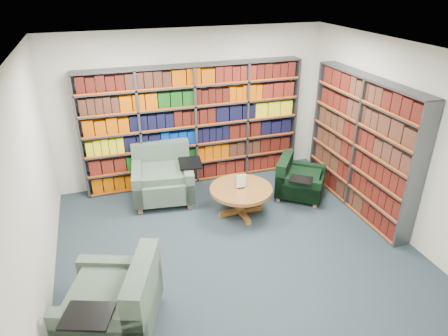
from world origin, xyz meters
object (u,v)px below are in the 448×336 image
object	(u,v)px
chair_green_right	(296,181)
coffee_table	(241,193)
chair_teal_left	(163,177)
chair_teal_front	(119,303)

from	to	relation	value
chair_green_right	coffee_table	bearing A→B (deg)	-166.94
chair_teal_left	coffee_table	bearing A→B (deg)	-41.65
chair_green_right	chair_teal_front	xyz separation A→B (m)	(-3.26, -2.08, 0.07)
chair_teal_left	chair_green_right	distance (m)	2.38
chair_teal_left	chair_green_right	xyz separation A→B (m)	(2.26, -0.72, -0.09)
chair_teal_front	chair_green_right	bearing A→B (deg)	32.58
chair_green_right	chair_teal_front	distance (m)	3.87
coffee_table	chair_green_right	bearing A→B (deg)	13.06
chair_green_right	chair_teal_front	world-z (taller)	chair_teal_front
chair_teal_left	chair_teal_front	world-z (taller)	chair_teal_left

